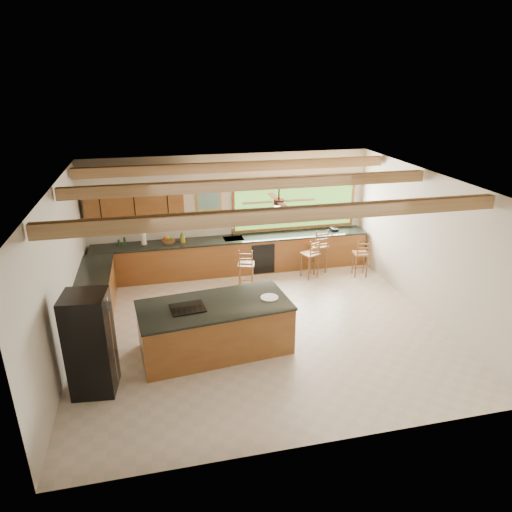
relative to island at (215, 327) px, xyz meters
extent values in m
plane|color=#C0B59F|center=(0.98, 0.59, -0.48)|extent=(7.20, 7.20, 0.00)
cube|color=beige|center=(0.98, 3.84, 1.02)|extent=(7.20, 0.04, 3.00)
cube|color=beige|center=(0.98, -2.66, 1.02)|extent=(7.20, 0.04, 3.00)
cube|color=beige|center=(-2.62, 0.59, 1.02)|extent=(0.04, 6.50, 3.00)
cube|color=beige|center=(4.58, 0.59, 1.02)|extent=(0.04, 6.50, 3.00)
cube|color=tan|center=(0.98, 0.59, 2.52)|extent=(7.20, 6.50, 0.04)
cube|color=#A78553|center=(0.98, -1.01, 2.38)|extent=(7.10, 0.15, 0.22)
cube|color=#A78553|center=(0.98, 1.09, 2.38)|extent=(7.10, 0.15, 0.22)
cube|color=#A78553|center=(0.98, 2.89, 2.38)|extent=(7.10, 0.15, 0.22)
cube|color=brown|center=(-1.37, 3.65, 1.42)|extent=(2.30, 0.35, 0.70)
cube|color=beige|center=(-1.37, 3.58, 2.02)|extent=(2.60, 0.50, 0.48)
cylinder|color=#FFEABF|center=(-2.07, 3.58, 1.79)|extent=(0.10, 0.10, 0.01)
cylinder|color=#FFEABF|center=(-0.67, 3.58, 1.79)|extent=(0.10, 0.10, 0.01)
cube|color=#6D9F38|center=(2.68, 3.81, 1.19)|extent=(3.20, 0.04, 1.30)
cube|color=gold|center=(0.43, 3.81, 1.37)|extent=(0.64, 0.03, 0.54)
cube|color=#3C6C4D|center=(0.43, 3.79, 1.37)|extent=(0.54, 0.01, 0.44)
cube|color=brown|center=(0.98, 3.50, -0.04)|extent=(7.00, 0.65, 0.88)
cube|color=black|center=(0.98, 3.50, 0.42)|extent=(7.04, 0.69, 0.04)
cube|color=brown|center=(-2.28, 1.94, -0.04)|extent=(0.65, 2.35, 0.88)
cube|color=black|center=(-2.28, 1.94, 0.42)|extent=(0.69, 2.39, 0.04)
cube|color=black|center=(1.68, 3.17, -0.06)|extent=(0.60, 0.02, 0.78)
cube|color=silver|center=(0.98, 3.50, 0.43)|extent=(0.50, 0.38, 0.03)
cylinder|color=silver|center=(0.98, 3.70, 0.59)|extent=(0.03, 0.03, 0.30)
cylinder|color=silver|center=(0.98, 3.60, 0.72)|extent=(0.03, 0.20, 0.03)
cylinder|color=silver|center=(-1.24, 3.54, 0.60)|extent=(0.13, 0.13, 0.31)
cylinder|color=#1E411A|center=(-1.69, 3.62, 0.54)|extent=(0.05, 0.05, 0.19)
cylinder|color=#1E411A|center=(-1.82, 3.50, 0.54)|extent=(0.05, 0.05, 0.19)
cube|color=black|center=(3.70, 3.49, 0.49)|extent=(0.23, 0.19, 0.10)
cube|color=brown|center=(0.00, 0.00, -0.02)|extent=(2.81, 1.53, 0.91)
cube|color=black|center=(0.00, 0.00, 0.45)|extent=(2.85, 1.57, 0.04)
cube|color=black|center=(-0.48, -0.05, 0.48)|extent=(0.65, 0.54, 0.02)
cylinder|color=silver|center=(1.04, 0.02, 0.48)|extent=(0.33, 0.33, 0.02)
cube|color=black|center=(-2.07, -0.71, 0.38)|extent=(0.73, 0.72, 1.72)
cube|color=silver|center=(-1.73, -0.71, 0.38)|extent=(0.02, 0.05, 1.58)
cube|color=brown|center=(1.08, 2.41, 0.16)|extent=(0.46, 0.46, 0.04)
cylinder|color=brown|center=(0.93, 2.26, -0.17)|extent=(0.04, 0.04, 0.62)
cylinder|color=brown|center=(1.23, 2.26, -0.17)|extent=(0.04, 0.04, 0.62)
cylinder|color=brown|center=(0.93, 2.56, -0.17)|extent=(0.04, 0.04, 0.62)
cylinder|color=brown|center=(1.23, 2.56, -0.17)|extent=(0.04, 0.04, 0.62)
cube|color=brown|center=(2.79, 2.74, 0.15)|extent=(0.49, 0.49, 0.04)
cylinder|color=brown|center=(2.64, 2.59, -0.17)|extent=(0.04, 0.04, 0.61)
cylinder|color=brown|center=(2.94, 2.59, -0.17)|extent=(0.04, 0.04, 0.61)
cylinder|color=brown|center=(2.64, 2.89, -0.17)|extent=(0.04, 0.04, 0.61)
cylinder|color=brown|center=(2.94, 2.89, -0.17)|extent=(0.04, 0.04, 0.61)
cube|color=brown|center=(4.07, 2.54, 0.13)|extent=(0.41, 0.41, 0.04)
cylinder|color=brown|center=(3.92, 2.40, -0.18)|extent=(0.03, 0.03, 0.59)
cylinder|color=brown|center=(4.21, 2.40, -0.18)|extent=(0.03, 0.03, 0.59)
cylinder|color=brown|center=(3.92, 2.69, -0.18)|extent=(0.03, 0.03, 0.59)
cylinder|color=brown|center=(4.21, 2.69, -0.18)|extent=(0.03, 0.03, 0.59)
cube|color=brown|center=(3.10, 3.04, 0.24)|extent=(0.49, 0.49, 0.04)
cylinder|color=brown|center=(2.93, 2.87, -0.13)|extent=(0.04, 0.04, 0.69)
cylinder|color=brown|center=(3.27, 2.87, -0.13)|extent=(0.04, 0.04, 0.69)
cylinder|color=brown|center=(2.93, 3.20, -0.13)|extent=(0.04, 0.04, 0.69)
cylinder|color=brown|center=(3.27, 3.20, -0.13)|extent=(0.04, 0.04, 0.69)
camera|label=1|loc=(-0.88, -7.29, 4.33)|focal=32.00mm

